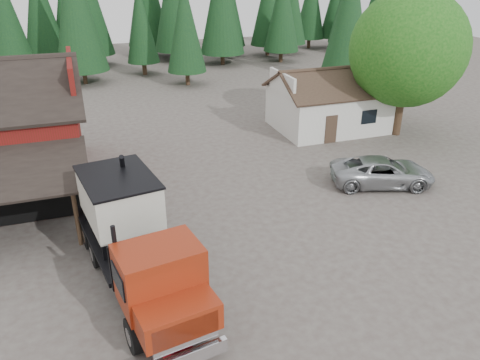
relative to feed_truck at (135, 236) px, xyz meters
name	(u,v)px	position (x,y,z in m)	size (l,w,h in m)	color
ground	(213,246)	(3.50, 1.58, -2.16)	(120.00, 120.00, 0.00)	#4F443E
farmhouse	(330,107)	(16.50, 14.58, -0.49)	(8.60, 6.42, 4.65)	silver
deciduous_tree	(408,53)	(20.51, 11.55, 3.75)	(8.00, 8.00, 10.20)	#382619
conifer_backdrop	(117,66)	(3.50, 43.58, -2.16)	(76.00, 16.00, 16.00)	#10311B
near_pine_b	(185,26)	(9.50, 31.58, 3.73)	(3.96, 3.96, 10.40)	#382619
near_pine_c	(350,13)	(25.50, 27.58, 4.73)	(4.84, 4.84, 12.40)	#382619
near_pine_d	(75,9)	(-0.50, 35.58, 5.23)	(5.28, 5.28, 13.40)	#382619
feed_truck	(135,236)	(0.00, 0.00, 0.00)	(4.33, 10.54, 4.62)	black
silver_car	(382,172)	(14.40, 4.58, -1.36)	(2.66, 5.77, 1.60)	#A7ABAE
equip_box	(178,352)	(0.60, -4.42, -1.86)	(0.70, 1.10, 0.60)	maroon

